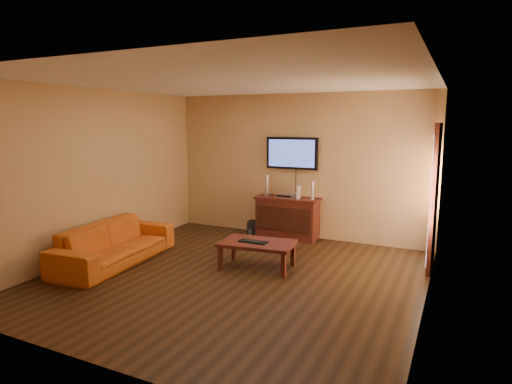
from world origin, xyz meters
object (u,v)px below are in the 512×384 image
Objects in this scene: speaker_left at (267,186)px; bottle at (250,234)px; sofa at (115,237)px; keyboard at (253,242)px; media_console at (287,218)px; television at (292,153)px; av_receiver at (287,195)px; subwoofer at (255,228)px; game_console at (299,192)px; coffee_table at (257,245)px; speaker_right at (312,191)px.

bottle is (-0.17, -0.39, -0.87)m from speaker_left.
sofa is 2.16m from keyboard.
media_console is 1.19× the size of television.
subwoofer is (-0.65, -0.03, -0.69)m from av_receiver.
television reaches higher than av_receiver.
keyboard is at bearing -84.34° from media_console.
speaker_left is (-0.44, 0.03, 0.57)m from media_console.
subwoofer is 0.34m from bottle.
bottle is at bearing -149.23° from media_console.
game_console is (0.67, -0.05, -0.06)m from speaker_left.
sofa reaches higher than coffee_table.
av_receiver is at bearing -178.93° from speaker_right.
media_console is at bearing 22.87° from av_receiver.
keyboard is at bearing -76.73° from sofa.
coffee_table is (0.22, -1.77, -0.04)m from media_console.
bottle is at bearing -167.74° from game_console.
sofa is at bearing -120.45° from av_receiver.
television is 1.72m from bottle.
subwoofer is (1.21, 2.48, -0.28)m from sofa.
sofa reaches higher than subwoofer.
speaker_left is 0.92m from speaker_right.
sofa is at bearing -161.52° from keyboard.
media_console is 3.63× the size of speaker_right.
sofa is (-2.09, -0.74, 0.06)m from coffee_table.
speaker_right is 1.43m from bottle.
speaker_left is 0.45m from av_receiver.
television reaches higher than media_console.
game_console is 0.56× the size of keyboard.
av_receiver is at bearing -4.62° from speaker_left.
av_receiver reaches higher than subwoofer.
sofa reaches higher than keyboard.
keyboard is at bearing -61.61° from bottle.
keyboard is at bearing -84.88° from television.
game_console is (-0.25, -0.02, -0.03)m from speaker_right.
television is at bearing 158.50° from speaker_right.
subwoofer is at bearing -178.28° from speaker_right.
media_console is at bearing 30.77° from bottle.
subwoofer is at bearing -171.82° from av_receiver.
speaker_left reaches higher than coffee_table.
av_receiver is 1.88m from keyboard.
sofa is 4.91× the size of keyboard.
speaker_right reaches higher than media_console.
speaker_left is 2.03m from keyboard.
speaker_right is 0.51m from av_receiver.
media_console is 0.43m from av_receiver.
speaker_right is at bearing -5.02° from game_console.
media_console is 4.56× the size of subwoofer.
media_console reaches higher than subwoofer.
subwoofer is (-0.66, -0.03, -0.26)m from media_console.
keyboard is (0.79, -1.47, 0.33)m from bottle.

